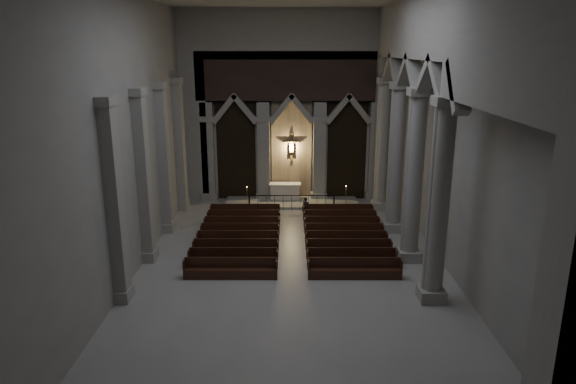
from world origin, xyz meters
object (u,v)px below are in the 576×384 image
at_px(altar, 285,191).
at_px(altar_rail, 292,200).
at_px(pews, 292,239).
at_px(worshipper, 306,208).
at_px(candle_stand_right, 346,203).
at_px(candle_stand_left, 247,202).

height_order(altar, altar_rail, altar).
xyz_separation_m(altar_rail, pews, (-0.00, -5.59, -0.39)).
relative_size(pews, worshipper, 7.43).
bearing_deg(altar_rail, worshipper, -59.83).
height_order(altar, candle_stand_right, candle_stand_right).
relative_size(altar, altar_rail, 0.39).
height_order(altar, pews, altar).
relative_size(altar, candle_stand_left, 1.48).
relative_size(altar_rail, pews, 0.56).
distance_m(altar, candle_stand_left, 2.78).
distance_m(candle_stand_right, worshipper, 3.12).
relative_size(candle_stand_right, worshipper, 1.19).
xyz_separation_m(altar_rail, candle_stand_right, (3.36, 0.39, -0.28)).
bearing_deg(altar_rail, candle_stand_left, 166.12).
xyz_separation_m(altar_rail, candle_stand_left, (-2.79, 0.69, -0.31)).
relative_size(altar_rail, candle_stand_right, 3.50).
distance_m(candle_stand_left, worshipper, 4.19).
relative_size(candle_stand_right, pews, 0.16).
bearing_deg(candle_stand_right, worshipper, -144.62).
distance_m(candle_stand_left, pews, 6.87).
bearing_deg(altar, candle_stand_right, -24.66).
xyz_separation_m(altar, pews, (0.42, -7.72, -0.38)).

